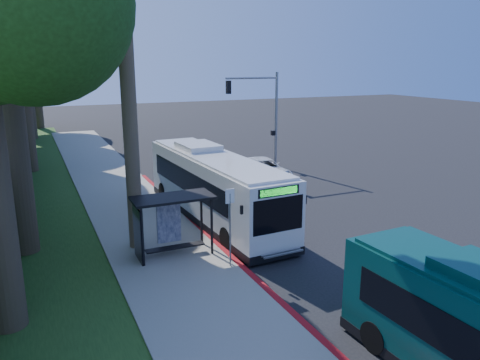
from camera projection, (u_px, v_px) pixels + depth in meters
name	position (u px, v px, depth m)	size (l,w,h in m)	color
ground	(287.00, 213.00, 24.51)	(140.00, 140.00, 0.00)	black
sidewalk	(149.00, 233.00, 21.54)	(4.50, 70.00, 0.12)	gray
red_curb	(230.00, 256.00, 18.95)	(0.25, 30.00, 0.13)	maroon
grass_verge	(14.00, 218.00, 23.66)	(8.00, 70.00, 0.06)	#234719
bus_shelter	(166.00, 214.00, 18.61)	(3.20, 1.51, 2.55)	black
stop_sign_pole	(230.00, 217.00, 17.41)	(0.35, 0.06, 3.17)	gray
traffic_signal_pole	(264.00, 109.00, 33.76)	(4.10, 0.30, 7.00)	gray
tree_2	(16.00, 19.00, 31.22)	(8.82, 8.40, 15.12)	#382B1E
tree_4	(23.00, 41.00, 45.71)	(8.40, 8.00, 14.14)	#382B1E
tree_5	(33.00, 50.00, 53.35)	(7.35, 7.00, 12.86)	#382B1E
white_bus	(213.00, 185.00, 23.23)	(3.16, 12.08, 3.57)	silver
pickup	(263.00, 170.00, 30.86)	(2.51, 5.43, 1.51)	white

